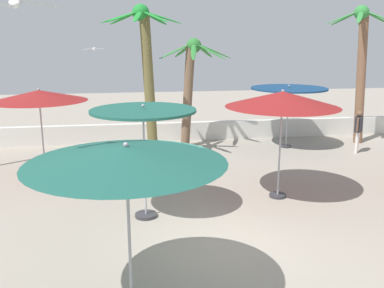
# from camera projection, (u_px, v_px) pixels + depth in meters

# --- Properties ---
(ground_plane) EXTENTS (56.00, 56.00, 0.00)m
(ground_plane) POSITION_uv_depth(u_px,v_px,m) (217.00, 245.00, 9.02)
(ground_plane) COLOR #9E9384
(boundary_wall) EXTENTS (25.20, 0.30, 0.80)m
(boundary_wall) POSITION_uv_depth(u_px,v_px,m) (169.00, 132.00, 18.36)
(boundary_wall) COLOR silver
(boundary_wall) RESTS_ON ground_plane
(patio_umbrella_0) EXTENTS (3.04, 3.04, 2.80)m
(patio_umbrella_0) POSITION_uv_depth(u_px,v_px,m) (39.00, 96.00, 13.35)
(patio_umbrella_0) COLOR #333338
(patio_umbrella_0) RESTS_ON ground_plane
(patio_umbrella_1) EXTENTS (3.06, 3.06, 2.80)m
(patio_umbrella_1) POSITION_uv_depth(u_px,v_px,m) (126.00, 156.00, 6.28)
(patio_umbrella_1) COLOR #333338
(patio_umbrella_1) RESTS_ON ground_plane
(patio_umbrella_3) EXTENTS (2.50, 2.50, 2.82)m
(patio_umbrella_3) POSITION_uv_depth(u_px,v_px,m) (143.00, 118.00, 9.90)
(patio_umbrella_3) COLOR #333338
(patio_umbrella_3) RESTS_ON ground_plane
(patio_umbrella_4) EXTENTS (3.06, 3.06, 3.01)m
(patio_umbrella_4) POSITION_uv_depth(u_px,v_px,m) (282.00, 100.00, 11.17)
(patio_umbrella_4) COLOR #333338
(patio_umbrella_4) RESTS_ON ground_plane
(patio_umbrella_5) EXTENTS (3.03, 3.03, 2.56)m
(patio_umbrella_5) POSITION_uv_depth(u_px,v_px,m) (289.00, 90.00, 16.78)
(patio_umbrella_5) COLOR #333338
(patio_umbrella_5) RESTS_ON ground_plane
(palm_tree_0) EXTENTS (2.77, 2.76, 5.47)m
(palm_tree_0) POSITION_uv_depth(u_px,v_px,m) (146.00, 66.00, 14.57)
(palm_tree_0) COLOR brown
(palm_tree_0) RESTS_ON ground_plane
(palm_tree_1) EXTENTS (2.88, 2.58, 5.65)m
(palm_tree_1) POSITION_uv_depth(u_px,v_px,m) (361.00, 61.00, 17.30)
(palm_tree_1) COLOR brown
(palm_tree_1) RESTS_ON ground_plane
(palm_tree_2) EXTENTS (2.98, 2.92, 4.37)m
(palm_tree_2) POSITION_uv_depth(u_px,v_px,m) (190.00, 79.00, 16.86)
(palm_tree_2) COLOR brown
(palm_tree_2) RESTS_ON ground_plane
(guest_1) EXTENTS (0.41, 0.45, 1.66)m
(guest_1) POSITION_uv_depth(u_px,v_px,m) (358.00, 128.00, 16.24)
(guest_1) COLOR silver
(guest_1) RESTS_ON ground_plane
(seagull_0) EXTENTS (1.20, 0.69, 0.15)m
(seagull_0) POSITION_uv_depth(u_px,v_px,m) (15.00, 3.00, 5.76)
(seagull_0) COLOR white
(seagull_1) EXTENTS (0.93, 0.38, 0.14)m
(seagull_1) POSITION_uv_depth(u_px,v_px,m) (94.00, 49.00, 17.70)
(seagull_1) COLOR white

